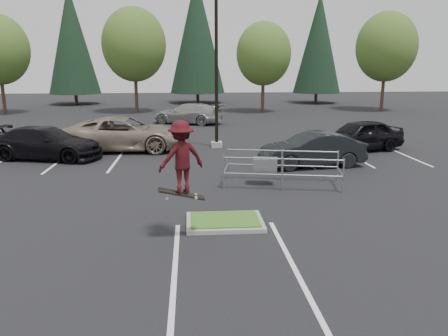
{
  "coord_description": "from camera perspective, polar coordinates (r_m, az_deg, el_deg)",
  "views": [
    {
      "loc": [
        -0.94,
        -11.85,
        4.5
      ],
      "look_at": [
        0.09,
        1.5,
        1.31
      ],
      "focal_mm": 35.0,
      "sensor_mm": 36.0,
      "label": 1
    }
  ],
  "objects": [
    {
      "name": "stall_lines",
      "position": [
        18.43,
        -5.58,
        -0.77
      ],
      "size": [
        22.62,
        17.6,
        0.01
      ],
      "color": "silver",
      "rests_on": "ground"
    },
    {
      "name": "grass_median",
      "position": [
        12.68,
        0.1,
        -7.0
      ],
      "size": [
        2.2,
        1.6,
        0.16
      ],
      "color": "gray",
      "rests_on": "ground"
    },
    {
      "name": "decid_b",
      "position": [
        42.71,
        -11.66,
        15.22
      ],
      "size": [
        5.89,
        5.89,
        9.64
      ],
      "color": "#38281C",
      "rests_on": "ground"
    },
    {
      "name": "decid_c",
      "position": [
        42.26,
        5.17,
        14.38
      ],
      "size": [
        5.12,
        5.12,
        8.38
      ],
      "color": "#38281C",
      "rests_on": "ground"
    },
    {
      "name": "ground",
      "position": [
        12.71,
        0.1,
        -7.33
      ],
      "size": [
        120.0,
        120.0,
        0.0
      ],
      "primitive_type": "plane",
      "color": "black",
      "rests_on": "ground"
    },
    {
      "name": "car_r_black",
      "position": [
        24.27,
        17.33,
        4.1
      ],
      "size": [
        5.23,
        3.36,
        1.66
      ],
      "primitive_type": "imported",
      "rotation": [
        0.0,
        0.0,
        5.03
      ],
      "color": "black",
      "rests_on": "ground"
    },
    {
      "name": "car_l_black",
      "position": [
        22.86,
        -22.39,
        3.04
      ],
      "size": [
        5.78,
        3.43,
        1.57
      ],
      "primitive_type": "imported",
      "rotation": [
        0.0,
        0.0,
        1.33
      ],
      "color": "black",
      "rests_on": "ground"
    },
    {
      "name": "decid_d",
      "position": [
        46.26,
        20.39,
        14.36
      ],
      "size": [
        5.76,
        5.76,
        9.43
      ],
      "color": "#38281C",
      "rests_on": "ground"
    },
    {
      "name": "conif_b",
      "position": [
        52.46,
        -3.56,
        17.05
      ],
      "size": [
        6.38,
        6.38,
        14.5
      ],
      "color": "#38281C",
      "rests_on": "ground"
    },
    {
      "name": "car_far_silver",
      "position": [
        34.05,
        -4.58,
        7.12
      ],
      "size": [
        5.87,
        4.2,
        1.58
      ],
      "primitive_type": "imported",
      "rotation": [
        0.0,
        0.0,
        4.3
      ],
      "color": "#A1A19C",
      "rests_on": "ground"
    },
    {
      "name": "car_l_tan",
      "position": [
        23.89,
        -12.99,
        4.38
      ],
      "size": [
        6.49,
        3.15,
        1.78
      ],
      "primitive_type": "imported",
      "rotation": [
        0.0,
        0.0,
        1.54
      ],
      "color": "gray",
      "rests_on": "ground"
    },
    {
      "name": "light_pole",
      "position": [
        23.89,
        -1.01,
        13.55
      ],
      "size": [
        0.7,
        0.6,
        10.12
      ],
      "color": "gray",
      "rests_on": "ground"
    },
    {
      "name": "conif_a",
      "position": [
        53.53,
        -19.28,
        15.48
      ],
      "size": [
        5.72,
        5.72,
        13.0
      ],
      "color": "#38281C",
      "rests_on": "ground"
    },
    {
      "name": "skateboarder",
      "position": [
        11.09,
        -5.67,
        1.35
      ],
      "size": [
        1.37,
        1.1,
        2.06
      ],
      "rotation": [
        0.0,
        0.0,
        3.55
      ],
      "color": "black",
      "rests_on": "ground"
    },
    {
      "name": "cart_corral",
      "position": [
        16.64,
        5.92,
        0.41
      ],
      "size": [
        4.58,
        2.38,
        1.24
      ],
      "rotation": [
        0.0,
        0.0,
        -0.2
      ],
      "color": "#989AA0",
      "rests_on": "ground"
    },
    {
      "name": "car_r_charc",
      "position": [
        19.97,
        11.47,
        2.36
      ],
      "size": [
        4.83,
        2.28,
        1.53
      ],
      "primitive_type": "imported",
      "rotation": [
        0.0,
        0.0,
        4.86
      ],
      "color": "black",
      "rests_on": "ground"
    },
    {
      "name": "conif_c",
      "position": [
        53.53,
        12.23,
        15.64
      ],
      "size": [
        5.5,
        5.5,
        12.5
      ],
      "color": "#38281C",
      "rests_on": "ground"
    }
  ]
}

